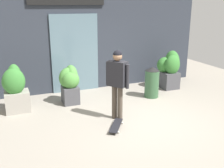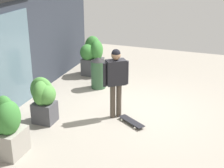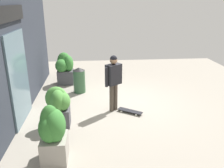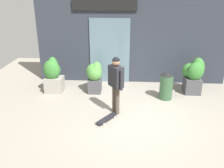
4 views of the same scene
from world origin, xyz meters
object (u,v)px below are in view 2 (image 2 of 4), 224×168
(trash_bin, at_px, (98,73))
(planter_box_mid, at_px, (44,97))
(planter_box_right, at_px, (92,55))
(skateboarder, at_px, (116,76))
(planter_box_left, at_px, (7,124))
(skateboard, at_px, (132,121))

(trash_bin, bearing_deg, planter_box_mid, 170.39)
(planter_box_right, bearing_deg, skateboarder, -147.01)
(planter_box_left, height_order, planter_box_right, planter_box_left)
(skateboard, bearing_deg, planter_box_mid, -129.93)
(skateboarder, bearing_deg, planter_box_mid, -98.54)
(planter_box_left, xyz_separation_m, trash_bin, (3.96, -0.35, -0.21))
(planter_box_mid, relative_size, trash_bin, 1.17)
(planter_box_right, xyz_separation_m, trash_bin, (-1.03, -0.61, -0.21))
(planter_box_mid, xyz_separation_m, trash_bin, (2.46, -0.42, -0.17))
(planter_box_right, bearing_deg, planter_box_left, -177.00)
(planter_box_mid, bearing_deg, planter_box_left, -177.62)
(skateboard, height_order, trash_bin, trash_bin)
(skateboard, distance_m, planter_box_right, 3.71)
(skateboarder, bearing_deg, planter_box_left, -68.98)
(skateboarder, xyz_separation_m, trash_bin, (1.64, 1.12, -0.61))
(skateboard, height_order, planter_box_left, planter_box_left)
(skateboarder, bearing_deg, skateboard, 27.75)
(trash_bin, bearing_deg, skateboard, -139.39)
(planter_box_right, bearing_deg, skateboard, -142.61)
(planter_box_left, distance_m, planter_box_mid, 1.50)
(skateboarder, distance_m, trash_bin, 2.08)
(skateboarder, height_order, trash_bin, skateboarder)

